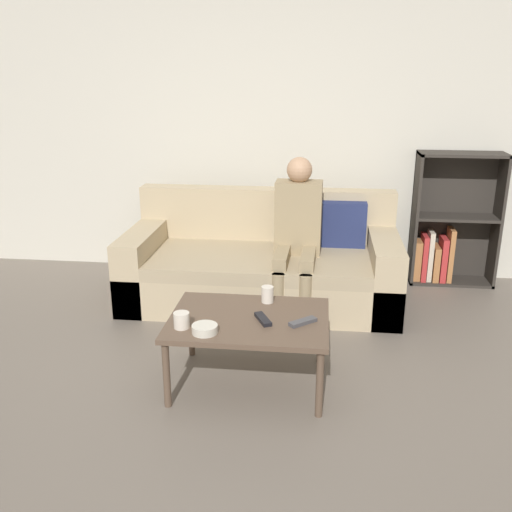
% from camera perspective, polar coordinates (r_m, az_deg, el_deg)
% --- Properties ---
extents(ground_plane, '(22.00, 22.00, 0.00)m').
position_cam_1_polar(ground_plane, '(3.03, -3.59, -17.63)').
color(ground_plane, '#70665B').
extents(wall_back, '(12.00, 0.06, 2.60)m').
position_cam_1_polar(wall_back, '(5.02, 1.36, 12.94)').
color(wall_back, beige).
rests_on(wall_back, ground_plane).
extents(couch, '(2.10, 0.97, 0.83)m').
position_cam_1_polar(couch, '(4.52, 0.69, -1.07)').
color(couch, tan).
rests_on(couch, ground_plane).
extents(bookshelf, '(0.70, 0.28, 1.12)m').
position_cam_1_polar(bookshelf, '(5.12, 18.63, 2.47)').
color(bookshelf, '#332D28').
rests_on(bookshelf, ground_plane).
extents(coffee_table, '(0.91, 0.68, 0.42)m').
position_cam_1_polar(coffee_table, '(3.28, -0.71, -6.80)').
color(coffee_table, brown).
rests_on(coffee_table, ground_plane).
extents(person_adult, '(0.36, 0.67, 1.14)m').
position_cam_1_polar(person_adult, '(4.30, 4.16, 3.05)').
color(person_adult, '#9E8966').
rests_on(person_adult, ground_plane).
extents(cup_near, '(0.09, 0.09, 0.09)m').
position_cam_1_polar(cup_near, '(3.16, -7.46, -6.38)').
color(cup_near, silver).
rests_on(cup_near, coffee_table).
extents(cup_far, '(0.07, 0.07, 0.10)m').
position_cam_1_polar(cup_far, '(3.45, 1.15, -3.86)').
color(cup_far, silver).
rests_on(cup_far, coffee_table).
extents(tv_remote_0, '(0.16, 0.15, 0.02)m').
position_cam_1_polar(tv_remote_0, '(3.20, 4.71, -6.59)').
color(tv_remote_0, '#47474C').
rests_on(tv_remote_0, coffee_table).
extents(tv_remote_1, '(0.12, 0.17, 0.02)m').
position_cam_1_polar(tv_remote_1, '(3.22, 0.70, -6.33)').
color(tv_remote_1, black).
rests_on(tv_remote_1, coffee_table).
extents(snack_bowl, '(0.14, 0.14, 0.05)m').
position_cam_1_polar(snack_bowl, '(3.09, -5.15, -7.28)').
color(snack_bowl, beige).
rests_on(snack_bowl, coffee_table).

